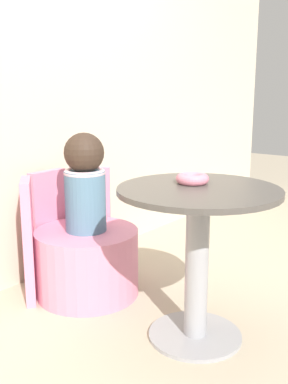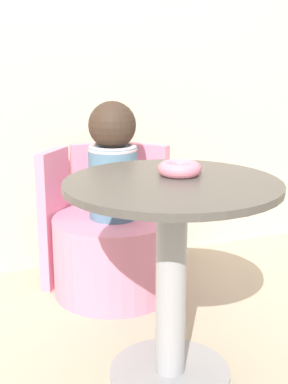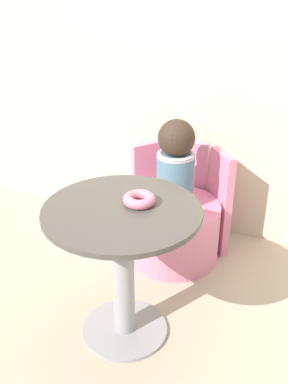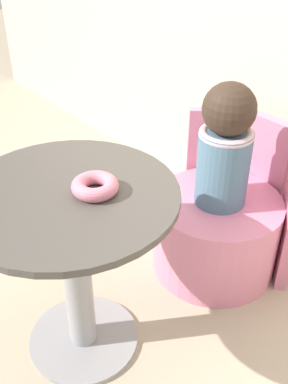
{
  "view_description": "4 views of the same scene",
  "coord_description": "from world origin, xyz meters",
  "px_view_note": "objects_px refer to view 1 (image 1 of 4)",
  "views": [
    {
      "loc": [
        -1.7,
        -1.03,
        1.13
      ],
      "look_at": [
        0.01,
        0.3,
        0.64
      ],
      "focal_mm": 42.0,
      "sensor_mm": 36.0,
      "label": 1
    },
    {
      "loc": [
        -0.73,
        -1.6,
        1.13
      ],
      "look_at": [
        0.0,
        0.34,
        0.58
      ],
      "focal_mm": 50.0,
      "sensor_mm": 36.0,
      "label": 2
    },
    {
      "loc": [
        0.68,
        -1.63,
        1.69
      ],
      "look_at": [
        -0.06,
        0.27,
        0.65
      ],
      "focal_mm": 42.0,
      "sensor_mm": 36.0,
      "label": 3
    },
    {
      "loc": [
        1.02,
        -0.61,
        1.51
      ],
      "look_at": [
        -0.05,
        0.28,
        0.58
      ],
      "focal_mm": 42.0,
      "sensor_mm": 36.0,
      "label": 4
    }
  ],
  "objects_px": {
    "tub_chair": "(87,262)",
    "donut": "(192,179)",
    "round_table": "(198,236)",
    "child_figure": "(85,182)"
  },
  "relations": [
    {
      "from": "tub_chair",
      "to": "child_figure",
      "type": "bearing_deg",
      "value": 105.71
    },
    {
      "from": "child_figure",
      "to": "donut",
      "type": "bearing_deg",
      "value": -87.1
    },
    {
      "from": "child_figure",
      "to": "donut",
      "type": "xyz_separation_m",
      "value": [
        0.03,
        -0.66,
        0.1
      ]
    },
    {
      "from": "round_table",
      "to": "tub_chair",
      "type": "xyz_separation_m",
      "value": [
        0.02,
        0.73,
        -0.31
      ]
    },
    {
      "from": "round_table",
      "to": "child_figure",
      "type": "distance_m",
      "value": 0.74
    },
    {
      "from": "child_figure",
      "to": "donut",
      "type": "height_order",
      "value": "child_figure"
    },
    {
      "from": "tub_chair",
      "to": "donut",
      "type": "xyz_separation_m",
      "value": [
        0.03,
        -0.66,
        0.55
      ]
    },
    {
      "from": "tub_chair",
      "to": "donut",
      "type": "distance_m",
      "value": 0.86
    },
    {
      "from": "donut",
      "to": "round_table",
      "type": "bearing_deg",
      "value": -129.35
    },
    {
      "from": "round_table",
      "to": "donut",
      "type": "xyz_separation_m",
      "value": [
        0.06,
        0.07,
        0.25
      ]
    }
  ]
}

